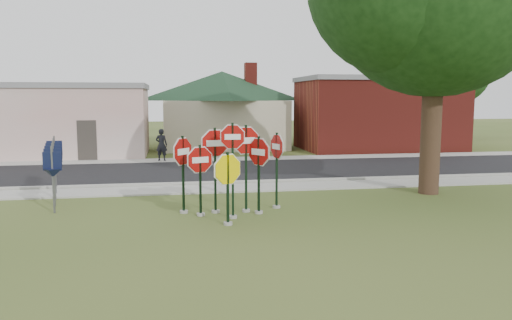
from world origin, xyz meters
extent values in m
plane|color=#3C501E|center=(0.00, 0.00, 0.00)|extent=(120.00, 120.00, 0.00)
cube|color=#97968E|center=(0.00, 5.50, 0.03)|extent=(60.00, 1.60, 0.06)
cube|color=black|center=(0.00, 10.00, 0.02)|extent=(60.00, 7.00, 0.04)
cube|color=#97968E|center=(0.00, 14.30, 0.03)|extent=(60.00, 1.60, 0.06)
cube|color=#97968E|center=(0.00, 6.50, 0.07)|extent=(60.00, 0.20, 0.14)
cylinder|color=gray|center=(0.15, 0.99, 0.04)|extent=(0.24, 0.24, 0.08)
cube|color=black|center=(0.15, 0.99, 1.36)|extent=(0.06, 0.05, 2.71)
cylinder|color=white|center=(0.15, 0.99, 2.32)|extent=(0.97, 0.07, 0.97)
cylinder|color=maroon|center=(0.15, 0.99, 2.32)|extent=(0.90, 0.07, 0.90)
cube|color=white|center=(0.15, 0.99, 2.32)|extent=(0.45, 0.04, 0.15)
cylinder|color=gray|center=(-0.08, 0.25, 0.04)|extent=(0.24, 0.24, 0.08)
cube|color=black|center=(-0.08, 0.25, 0.99)|extent=(0.08, 0.07, 1.98)
cylinder|color=white|center=(-0.08, 0.25, 1.51)|extent=(1.05, 0.56, 1.17)
cylinder|color=#E5CC00|center=(-0.08, 0.25, 1.51)|extent=(0.97, 0.52, 1.09)
cylinder|color=gray|center=(-0.74, 1.43, 0.04)|extent=(0.24, 0.24, 0.08)
cube|color=black|center=(-0.74, 1.43, 1.03)|extent=(0.07, 0.07, 2.06)
cylinder|color=white|center=(-0.74, 1.43, 1.63)|extent=(1.03, 0.33, 1.07)
cylinder|color=maroon|center=(-0.74, 1.43, 1.63)|extent=(0.95, 0.31, 0.99)
cube|color=white|center=(-0.74, 1.43, 1.63)|extent=(0.47, 0.16, 0.17)
cylinder|color=gray|center=(0.97, 1.43, 0.04)|extent=(0.24, 0.24, 0.08)
cube|color=black|center=(0.97, 1.43, 1.14)|extent=(0.08, 0.08, 2.29)
cylinder|color=white|center=(0.97, 1.43, 1.83)|extent=(0.68, 0.95, 1.15)
cylinder|color=maroon|center=(0.97, 1.43, 1.83)|extent=(0.64, 0.88, 1.07)
cube|color=white|center=(0.97, 1.43, 1.83)|extent=(0.32, 0.44, 0.18)
cylinder|color=gray|center=(0.63, 1.70, 0.04)|extent=(0.24, 0.24, 0.08)
cube|color=black|center=(0.63, 1.70, 1.30)|extent=(0.07, 0.06, 2.61)
cylinder|color=white|center=(0.63, 1.70, 2.15)|extent=(1.13, 0.29, 1.16)
cylinder|color=maroon|center=(0.63, 1.70, 2.15)|extent=(1.04, 0.28, 1.07)
cube|color=white|center=(0.63, 1.70, 2.15)|extent=(0.52, 0.14, 0.18)
cylinder|color=gray|center=(-0.28, 1.75, 0.04)|extent=(0.24, 0.24, 0.08)
cube|color=black|center=(-0.28, 1.75, 1.27)|extent=(0.07, 0.06, 2.53)
cylinder|color=white|center=(-0.28, 1.75, 2.08)|extent=(1.12, 0.22, 1.14)
cylinder|color=maroon|center=(-0.28, 1.75, 2.08)|extent=(1.04, 0.21, 1.06)
cube|color=white|center=(-0.28, 1.75, 2.08)|extent=(0.52, 0.10, 0.18)
cylinder|color=gray|center=(1.64, 2.06, 0.04)|extent=(0.24, 0.24, 0.08)
cube|color=black|center=(1.64, 2.06, 1.17)|extent=(0.06, 0.07, 2.35)
cylinder|color=white|center=(1.64, 2.06, 1.92)|extent=(0.30, 1.03, 1.06)
cylinder|color=maroon|center=(1.64, 2.06, 1.92)|extent=(0.29, 0.95, 0.99)
cube|color=white|center=(1.64, 2.06, 1.92)|extent=(0.14, 0.47, 0.17)
cylinder|color=gray|center=(-1.22, 1.85, 0.04)|extent=(0.24, 0.24, 0.08)
cube|color=black|center=(-1.22, 1.85, 1.15)|extent=(0.08, 0.08, 2.30)
cylinder|color=white|center=(-1.22, 1.85, 1.84)|extent=(0.74, 0.90, 1.15)
cylinder|color=maroon|center=(-1.22, 1.85, 1.84)|extent=(0.69, 0.83, 1.06)
cube|color=white|center=(-1.22, 1.85, 1.84)|extent=(0.34, 0.42, 0.18)
cube|color=#59595E|center=(-5.00, 2.50, 1.00)|extent=(0.05, 0.05, 2.00)
cube|color=black|center=(-5.00, 2.50, 1.55)|extent=(0.55, 0.13, 0.55)
cone|color=black|center=(-5.00, 2.50, 1.20)|extent=(0.65, 0.65, 0.25)
cube|color=#59595E|center=(-5.20, 3.50, 1.00)|extent=(0.05, 0.05, 2.00)
cube|color=black|center=(-5.20, 3.50, 1.55)|extent=(0.55, 0.09, 0.55)
cone|color=black|center=(-5.20, 3.50, 1.20)|extent=(0.62, 0.62, 0.25)
cube|color=#59595E|center=(-5.40, 4.50, 1.00)|extent=(0.05, 0.05, 2.00)
cube|color=black|center=(-5.40, 4.50, 1.55)|extent=(0.55, 0.05, 0.55)
cone|color=black|center=(-5.40, 4.50, 1.20)|extent=(0.58, 0.58, 0.25)
cube|color=#59595E|center=(-5.60, 5.50, 1.00)|extent=(0.05, 0.05, 2.00)
cube|color=black|center=(-5.60, 5.50, 1.55)|extent=(0.55, 0.05, 0.55)
cone|color=black|center=(-5.60, 5.50, 1.20)|extent=(0.58, 0.58, 0.25)
cube|color=#59595E|center=(-5.80, 6.50, 1.00)|extent=(0.05, 0.05, 2.00)
cube|color=black|center=(-5.80, 6.50, 1.55)|extent=(0.55, 0.09, 0.55)
cone|color=black|center=(-5.80, 6.50, 1.20)|extent=(0.62, 0.62, 0.25)
cube|color=beige|center=(-9.00, 18.00, 2.00)|extent=(12.00, 6.00, 4.00)
cube|color=slate|center=(-9.00, 18.00, 4.05)|extent=(12.20, 6.20, 0.30)
cube|color=#332D28|center=(-6.00, 15.02, 1.10)|extent=(1.00, 0.10, 2.20)
cube|color=#BCB095|center=(2.00, 22.00, 1.60)|extent=(8.00, 8.00, 3.20)
pyramid|color=black|center=(2.00, 22.00, 5.20)|extent=(11.60, 11.60, 2.00)
cube|color=maroon|center=(4.00, 22.00, 5.00)|extent=(0.80, 0.80, 1.60)
cube|color=maroon|center=(12.00, 18.50, 2.25)|extent=(10.00, 6.00, 4.50)
cube|color=slate|center=(12.00, 18.50, 4.60)|extent=(10.20, 6.20, 0.30)
cube|color=white|center=(10.00, 15.55, 2.60)|extent=(2.00, 0.08, 0.90)
cylinder|color=#312215|center=(7.50, 3.50, 2.88)|extent=(0.70, 0.70, 5.77)
cylinder|color=#312215|center=(22.00, 26.00, 2.00)|extent=(0.50, 0.50, 4.00)
sphere|color=black|center=(22.00, 26.00, 5.60)|extent=(5.60, 5.60, 5.60)
imported|color=black|center=(-2.06, 14.09, 0.91)|extent=(0.71, 0.56, 1.70)
camera|label=1|loc=(-1.53, -12.78, 3.41)|focal=35.00mm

